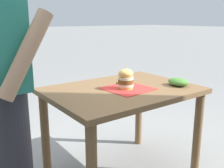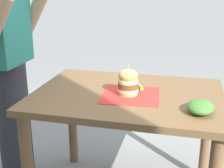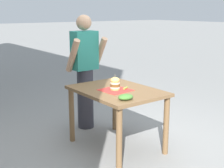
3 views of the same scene
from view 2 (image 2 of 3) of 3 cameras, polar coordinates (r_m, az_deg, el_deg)
name	(u,v)px [view 2 (image 2 of 3)]	position (r m, az deg, el deg)	size (l,w,h in m)	color
patio_table	(127,111)	(1.98, 2.83, -5.03)	(0.85, 1.16, 0.78)	brown
serving_paper	(131,95)	(1.89, 3.46, -2.04)	(0.34, 0.34, 0.00)	red
sandwich	(128,82)	(1.87, 2.97, 0.38)	(0.13, 0.13, 0.19)	#E5B25B
pickle_spear	(140,87)	(2.00, 5.16, -0.50)	(0.02, 0.02, 0.09)	#8EA83D
side_salad	(200,107)	(1.70, 15.86, -4.06)	(0.18, 0.14, 0.06)	#477F33
diner_across_table	(8,65)	(2.27, -18.43, 3.25)	(0.55, 0.35, 1.69)	#33333D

